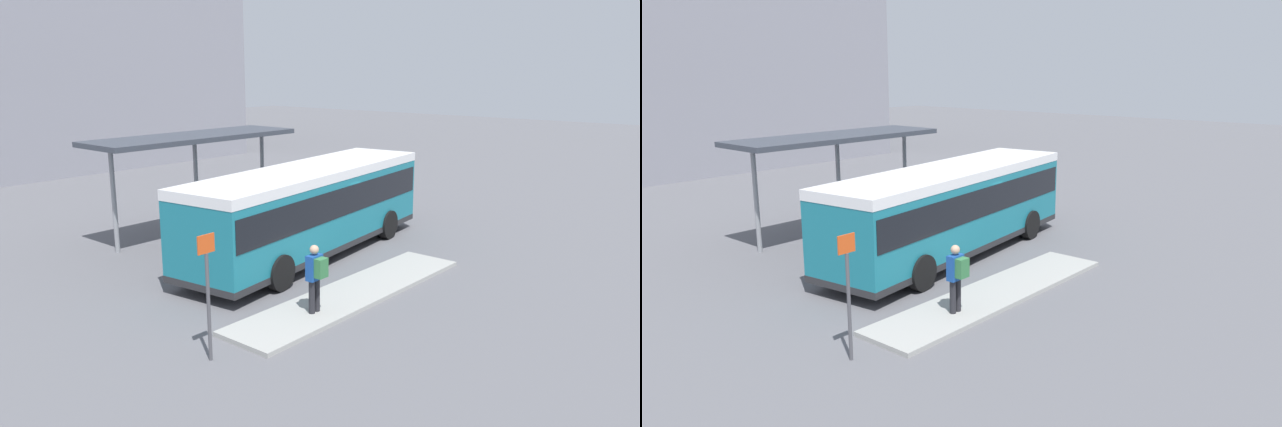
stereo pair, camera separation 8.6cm
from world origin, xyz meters
The scene contains 10 objects.
ground_plane centered at (0.00, 0.00, 0.00)m, with size 120.00×120.00×0.00m, color #5B5B60.
curb_island centered at (-2.14, -3.44, 0.06)m, with size 8.52×1.80×0.12m.
city_bus centered at (0.01, 0.00, 1.74)m, with size 10.89×3.85×2.97m.
pedestrian_waiting centered at (-3.95, -3.63, 1.13)m, with size 0.43×0.45×1.76m.
bicycle_red centered at (8.93, 3.42, 0.38)m, with size 0.48×1.73×0.75m.
bicycle_orange centered at (9.30, 4.14, 0.36)m, with size 0.48×1.68×0.72m.
station_shelter centered at (-0.51, 5.21, 3.51)m, with size 8.20×2.54×3.73m.
potted_planter_near_shelter centered at (0.94, 3.03, 0.59)m, with size 0.77×0.77×1.14m.
platform_sign centered at (-7.22, -3.44, 1.56)m, with size 0.44×0.08×2.80m.
station_building centered at (5.74, 27.80, 7.33)m, with size 21.29×14.86×14.66m.
Camera 2 is at (-15.10, -13.25, 6.14)m, focal length 35.00 mm.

